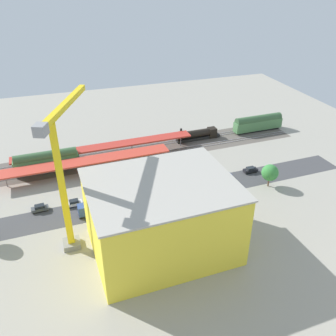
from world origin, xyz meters
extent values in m
plane|color=#9E998C|center=(0.00, 0.00, 0.00)|extent=(187.60, 187.60, 0.00)
cube|color=#5B544C|center=(0.00, -21.72, 0.00)|extent=(117.63, 17.89, 0.01)
cube|color=#424244|center=(0.00, 5.03, 0.00)|extent=(117.47, 12.60, 0.01)
cube|color=#9E9EA8|center=(0.00, -25.59, 0.18)|extent=(117.20, 3.72, 0.12)
cube|color=#9E9EA8|center=(0.00, -24.15, 0.18)|extent=(117.20, 3.72, 0.12)
cube|color=#9E9EA8|center=(0.00, -19.29, 0.18)|extent=(117.20, 3.72, 0.12)
cube|color=#9E9EA8|center=(0.00, -17.85, 0.18)|extent=(117.20, 3.72, 0.12)
cube|color=#C63D2D|center=(13.33, -13.71, 3.92)|extent=(49.45, 6.83, 0.43)
cylinder|color=slate|center=(-8.85, -14.40, 1.85)|extent=(0.30, 0.30, 3.70)
cylinder|color=slate|center=(5.94, -13.94, 1.85)|extent=(0.30, 0.30, 3.70)
cylinder|color=slate|center=(20.72, -13.49, 1.85)|extent=(0.30, 0.30, 3.70)
cylinder|color=slate|center=(35.51, -13.03, 1.85)|extent=(0.30, 0.30, 3.70)
cube|color=#B73328|center=(6.52, -21.10, 4.11)|extent=(56.30, 6.19, 0.47)
cylinder|color=slate|center=(-18.75, -21.88, 1.94)|extent=(0.30, 0.30, 3.88)
cylinder|color=slate|center=(-1.90, -21.36, 1.94)|extent=(0.30, 0.30, 3.88)
cylinder|color=slate|center=(14.95, -20.84, 1.94)|extent=(0.30, 0.30, 3.88)
cylinder|color=slate|center=(31.80, -20.33, 1.94)|extent=(0.30, 0.30, 3.88)
cube|color=black|center=(-26.41, -24.87, 0.50)|extent=(16.07, 2.78, 1.00)
cylinder|color=black|center=(-25.06, -24.83, 2.27)|extent=(13.39, 2.95, 2.55)
cube|color=black|center=(-31.72, -25.03, 1.73)|extent=(2.78, 2.83, 3.47)
cylinder|color=black|center=(-19.91, -24.67, 4.25)|extent=(0.70, 0.70, 1.40)
cube|color=black|center=(-49.97, -24.87, 0.30)|extent=(16.98, 3.02, 0.60)
cube|color=#4C7F4C|center=(-49.97, -24.87, 2.35)|extent=(18.88, 3.71, 3.51)
cylinder|color=#355935|center=(-49.97, -24.87, 4.36)|extent=(18.13, 3.69, 3.13)
cube|color=black|center=(24.46, -18.57, 0.30)|extent=(16.70, 3.02, 0.60)
cube|color=#4C7F4C|center=(24.46, -18.57, 2.56)|extent=(18.56, 3.70, 3.93)
cylinder|color=#355935|center=(24.46, -18.57, 4.78)|extent=(17.83, 3.68, 3.13)
cube|color=black|center=(-32.12, 1.36, 0.15)|extent=(3.52, 1.73, 0.30)
cube|color=black|center=(-32.12, 1.36, 0.71)|extent=(4.19, 1.81, 0.81)
cube|color=#1E2328|center=(-32.12, 1.36, 1.39)|extent=(2.36, 1.57, 0.55)
cube|color=black|center=(-22.99, 1.97, 0.15)|extent=(4.07, 1.95, 0.30)
cube|color=navy|center=(-22.99, 1.97, 0.73)|extent=(4.84, 2.06, 0.87)
cube|color=#1E2328|center=(-22.99, 1.97, 1.51)|extent=(2.74, 1.75, 0.69)
cube|color=black|center=(-15.53, 1.93, 0.15)|extent=(3.74, 1.77, 0.30)
cube|color=maroon|center=(-15.53, 1.93, 0.75)|extent=(4.45, 1.85, 0.90)
cube|color=#1E2328|center=(-15.53, 1.93, 1.48)|extent=(2.50, 1.61, 0.56)
cube|color=black|center=(-6.62, 1.49, 0.15)|extent=(3.94, 2.04, 0.30)
cube|color=black|center=(-6.62, 1.49, 0.74)|extent=(4.68, 2.16, 0.88)
cube|color=#1E2328|center=(-6.62, 1.49, 1.47)|extent=(2.66, 1.81, 0.58)
cube|color=black|center=(2.30, 1.21, 0.15)|extent=(3.87, 1.85, 0.30)
cube|color=black|center=(2.30, 1.21, 0.70)|extent=(4.59, 1.96, 0.80)
cube|color=#1E2328|center=(2.30, 1.21, 1.36)|extent=(2.60, 1.65, 0.52)
cube|color=black|center=(9.94, 1.79, 0.15)|extent=(4.08, 1.97, 0.30)
cube|color=#474C51|center=(9.94, 1.79, 0.75)|extent=(4.84, 2.08, 0.90)
cube|color=#1E2328|center=(9.94, 1.79, 1.54)|extent=(2.74, 1.75, 0.69)
cube|color=black|center=(18.88, 2.08, 0.15)|extent=(3.51, 1.84, 0.30)
cube|color=silver|center=(18.88, 2.08, 0.67)|extent=(4.16, 1.95, 0.73)
cube|color=#1E2328|center=(18.88, 2.08, 1.35)|extent=(2.36, 1.64, 0.64)
cube|color=black|center=(27.17, 1.61, 0.15)|extent=(3.60, 1.87, 0.30)
cube|color=#474C51|center=(27.17, 1.61, 0.65)|extent=(4.27, 1.98, 0.70)
cube|color=#1E2328|center=(27.17, 1.61, 1.34)|extent=(2.42, 1.66, 0.68)
cube|color=yellow|center=(2.30, 23.40, 7.84)|extent=(29.44, 23.85, 15.67)
cube|color=#ADA89E|center=(2.30, 23.40, 15.87)|extent=(30.05, 24.47, 0.40)
cube|color=gray|center=(20.90, 17.16, 0.60)|extent=(3.60, 3.60, 1.20)
cube|color=yellow|center=(20.90, 17.16, 14.42)|extent=(1.40, 1.40, 28.84)
cube|color=yellow|center=(17.61, 9.58, 29.44)|extent=(10.07, 21.16, 1.20)
cube|color=gray|center=(22.69, 21.29, 29.44)|extent=(2.79, 3.00, 2.00)
cube|color=black|center=(13.93, 6.98, 0.25)|extent=(8.87, 2.46, 0.50)
cube|color=white|center=(12.78, 6.95, 1.89)|extent=(6.58, 2.65, 2.78)
cube|color=#334C8C|center=(17.18, 7.07, 1.75)|extent=(2.37, 2.54, 2.49)
cube|color=black|center=(-2.80, 6.59, 0.25)|extent=(9.91, 3.24, 0.50)
cube|color=silver|center=(-3.85, 6.49, 1.83)|extent=(7.83, 3.29, 2.66)
cube|color=maroon|center=(0.99, 6.97, 1.77)|extent=(2.35, 2.75, 2.53)
cylinder|color=brown|center=(-32.97, 9.58, 1.33)|extent=(0.38, 0.38, 2.67)
sphere|color=#38843D|center=(-32.97, 9.58, 4.27)|extent=(4.58, 4.58, 4.58)
cylinder|color=brown|center=(1.00, 9.64, 1.41)|extent=(0.43, 0.43, 2.83)
sphere|color=#2D7233|center=(1.00, 9.64, 4.86)|extent=(5.80, 5.80, 5.80)
cylinder|color=#333333|center=(-11.48, 0.14, 2.50)|extent=(0.16, 0.16, 5.01)
cube|color=black|center=(-11.48, 0.14, 5.46)|extent=(0.36, 0.36, 0.90)
sphere|color=red|center=(-11.26, 0.14, 5.46)|extent=(0.20, 0.20, 0.20)
camera|label=1|loc=(20.09, 80.83, 53.72)|focal=38.57mm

